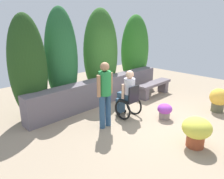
{
  "coord_description": "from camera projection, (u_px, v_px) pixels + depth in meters",
  "views": [
    {
      "loc": [
        -4.48,
        -3.02,
        2.55
      ],
      "look_at": [
        -0.67,
        0.77,
        0.85
      ],
      "focal_mm": 34.5,
      "sensor_mm": 36.0,
      "label": 1
    }
  ],
  "objects": [
    {
      "name": "flower_pot_terracotta_by_wall",
      "position": [
        165.0,
        110.0,
        5.87
      ],
      "size": [
        0.4,
        0.4,
        0.42
      ],
      "color": "gray",
      "rests_on": "ground"
    },
    {
      "name": "ground_plane",
      "position": [
        149.0,
        120.0,
        5.82
      ],
      "size": [
        11.81,
        11.81,
        0.0
      ],
      "primitive_type": "plane",
      "color": "gray"
    },
    {
      "name": "person_in_wheelchair",
      "position": [
        128.0,
        96.0,
        5.87
      ],
      "size": [
        0.53,
        0.66,
        1.33
      ],
      "rotation": [
        0.0,
        0.0,
        0.15
      ],
      "color": "black",
      "rests_on": "ground"
    },
    {
      "name": "stone_retaining_wall",
      "position": [
        102.0,
        91.0,
        6.98
      ],
      "size": [
        5.17,
        0.42,
        0.82
      ],
      "primitive_type": "cube",
      "color": "slate",
      "rests_on": "ground"
    },
    {
      "name": "person_standing_companion",
      "position": [
        105.0,
        91.0,
        5.19
      ],
      "size": [
        0.49,
        0.3,
        1.65
      ],
      "rotation": [
        0.0,
        0.0,
        0.02
      ],
      "color": "#2C4D70",
      "rests_on": "ground"
    },
    {
      "name": "flower_pot_purple_near",
      "position": [
        219.0,
        99.0,
        6.29
      ],
      "size": [
        0.52,
        0.52,
        0.71
      ],
      "color": "brown",
      "rests_on": "ground"
    },
    {
      "name": "stone_bench",
      "position": [
        154.0,
        87.0,
        7.7
      ],
      "size": [
        1.58,
        0.39,
        0.49
      ],
      "rotation": [
        0.0,
        0.0,
        -0.13
      ],
      "color": "slate",
      "rests_on": "ground"
    },
    {
      "name": "hedge_backdrop",
      "position": [
        97.0,
        55.0,
        7.33
      ],
      "size": [
        5.72,
        0.96,
        2.99
      ],
      "color": "#25491C",
      "rests_on": "ground"
    },
    {
      "name": "flower_pot_red_accent",
      "position": [
        197.0,
        130.0,
        4.5
      ],
      "size": [
        0.61,
        0.61,
        0.66
      ],
      "color": "#9D4527",
      "rests_on": "ground"
    }
  ]
}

